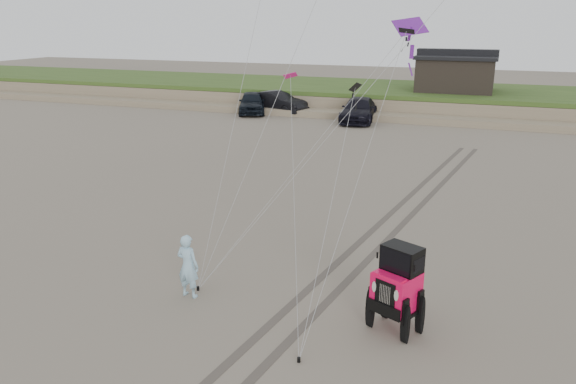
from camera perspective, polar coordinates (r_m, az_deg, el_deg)
name	(u,v)px	position (r m, az deg, el deg)	size (l,w,h in m)	color
ground	(254,321)	(14.93, -3.49, -12.91)	(160.00, 160.00, 0.00)	#6B6054
dune_ridge	(430,100)	(50.01, 14.18, 9.09)	(160.00, 14.25, 1.73)	#7A6B54
cabin	(456,72)	(49.08, 16.69, 11.59)	(6.40, 5.40, 3.35)	black
truck_a	(252,102)	(46.57, -3.66, 9.07)	(2.08, 5.18, 1.76)	black
truck_b	(277,102)	(46.69, -1.18, 9.12)	(1.85, 5.32, 1.75)	black
truck_c	(359,110)	(43.09, 7.19, 8.27)	(2.39, 5.88, 1.71)	black
jeep	(396,298)	(14.33, 10.89, -10.53)	(2.06, 4.77, 1.78)	#FF0A4C
man	(188,266)	(15.93, -10.13, -7.40)	(0.67, 0.44, 1.84)	#93BFE3
stake_main	(198,288)	(16.57, -9.13, -9.65)	(0.08, 0.08, 0.12)	black
stake_aux	(299,360)	(13.32, 1.11, -16.67)	(0.08, 0.08, 0.12)	black
tire_tracks	(388,227)	(21.41, 10.14, -3.50)	(5.22, 29.74, 0.01)	#4C443D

